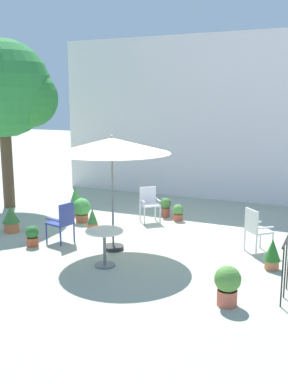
# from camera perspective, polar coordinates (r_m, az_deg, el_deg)

# --- Properties ---
(ground_plane) EXTENTS (60.00, 60.00, 0.00)m
(ground_plane) POSITION_cam_1_polar(r_m,az_deg,el_deg) (10.48, -0.85, -5.66)
(ground_plane) COLOR #ADB19C
(villa_facade) EXTENTS (9.61, 0.30, 5.10)m
(villa_facade) POSITION_cam_1_polar(r_m,az_deg,el_deg) (14.39, 7.25, 9.31)
(villa_facade) COLOR white
(villa_facade) RESTS_ON ground
(shade_tree) EXTENTS (2.88, 2.74, 4.81)m
(shade_tree) POSITION_cam_1_polar(r_m,az_deg,el_deg) (13.50, -17.35, 12.51)
(shade_tree) COLOR brown
(shade_tree) RESTS_ON ground
(patio_umbrella_0) EXTENTS (2.42, 2.42, 2.43)m
(patio_umbrella_0) POSITION_cam_1_polar(r_m,az_deg,el_deg) (9.14, -4.12, 5.82)
(patio_umbrella_0) COLOR #2D2D2D
(patio_umbrella_0) RESTS_ON ground
(cafe_table_0) EXTENTS (0.72, 0.72, 0.71)m
(cafe_table_0) POSITION_cam_1_polar(r_m,az_deg,el_deg) (8.56, -5.06, -6.28)
(cafe_table_0) COLOR white
(cafe_table_0) RESTS_ON ground
(patio_chair_0) EXTENTS (0.62, 0.62, 0.91)m
(patio_chair_0) POSITION_cam_1_polar(r_m,az_deg,el_deg) (11.58, 0.66, -1.24)
(patio_chair_0) COLOR silver
(patio_chair_0) RESTS_ON ground
(patio_chair_1) EXTENTS (0.63, 0.63, 0.93)m
(patio_chair_1) POSITION_cam_1_polar(r_m,az_deg,el_deg) (9.52, 14.07, -4.40)
(patio_chair_1) COLOR white
(patio_chair_1) RESTS_ON ground
(patio_chair_2) EXTENTS (0.58, 0.54, 0.91)m
(patio_chair_2) POSITION_cam_1_polar(r_m,az_deg,el_deg) (10.05, -10.34, -3.58)
(patio_chair_2) COLOR #323E8F
(patio_chair_2) RESTS_ON ground
(potted_plant_0) EXTENTS (0.41, 0.41, 0.63)m
(potted_plant_0) POSITION_cam_1_polar(r_m,az_deg,el_deg) (7.13, 10.60, -11.45)
(potted_plant_0) COLOR #D0624B
(potted_plant_0) RESTS_ON ground
(potted_plant_1) EXTENTS (0.28, 0.28, 0.45)m
(potted_plant_1) POSITION_cam_1_polar(r_m,az_deg,el_deg) (10.04, -14.07, -5.42)
(potted_plant_1) COLOR #BB5131
(potted_plant_1) RESTS_ON ground
(potted_plant_2) EXTENTS (0.39, 0.39, 0.80)m
(potted_plant_2) POSITION_cam_1_polar(r_m,az_deg,el_deg) (12.50, -8.71, -1.01)
(potted_plant_2) COLOR #CC6940
(potted_plant_2) RESTS_ON ground
(potted_plant_3) EXTENTS (0.31, 0.31, 0.59)m
(potted_plant_3) POSITION_cam_1_polar(r_m,az_deg,el_deg) (8.76, 16.05, -7.53)
(potted_plant_3) COLOR #C3724C
(potted_plant_3) RESTS_ON ground
(potted_plant_4) EXTENTS (0.26, 0.26, 0.58)m
(potted_plant_4) POSITION_cam_1_polar(r_m,az_deg,el_deg) (10.80, -6.58, -3.66)
(potted_plant_4) COLOR #C15E2F
(potted_plant_4) RESTS_ON ground
(potted_plant_5) EXTENTS (0.28, 0.28, 0.43)m
(potted_plant_5) POSITION_cam_1_polar(r_m,az_deg,el_deg) (11.79, 4.36, -2.57)
(potted_plant_5) COLOR #BF523C
(potted_plant_5) RESTS_ON ground
(potted_plant_6) EXTENTS (0.29, 0.29, 0.53)m
(potted_plant_6) POSITION_cam_1_polar(r_m,az_deg,el_deg) (12.11, 2.79, -1.85)
(potted_plant_6) COLOR #984D38
(potted_plant_6) RESTS_ON ground
(potted_plant_7) EXTENTS (0.46, 0.46, 0.63)m
(potted_plant_7) POSITION_cam_1_polar(r_m,az_deg,el_deg) (11.70, -7.92, -2.16)
(potted_plant_7) COLOR #A25736
(potted_plant_7) RESTS_ON ground
(potted_plant_8) EXTENTS (0.41, 0.41, 0.64)m
(potted_plant_8) POSITION_cam_1_polar(r_m,az_deg,el_deg) (11.18, -16.61, -3.24)
(potted_plant_8) COLOR #D06C40
(potted_plant_8) RESTS_ON ground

